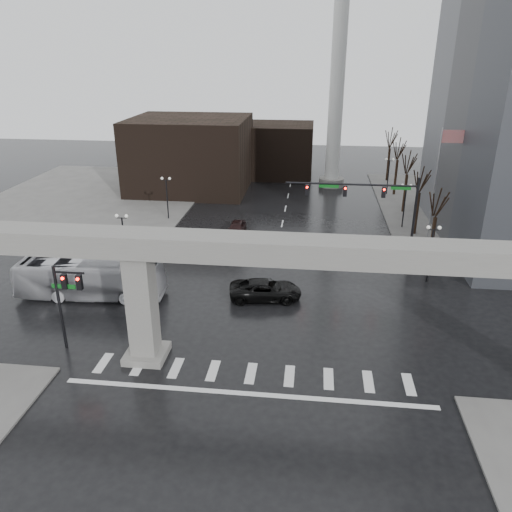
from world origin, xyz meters
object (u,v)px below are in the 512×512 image
object	(u,v)px
city_bus	(90,278)
pickup_truck	(265,290)
far_car	(237,229)
signal_mast_arm	(374,200)

from	to	relation	value
city_bus	pickup_truck	bearing A→B (deg)	-88.57
pickup_truck	far_car	xyz separation A→B (m)	(-4.58, 14.57, -0.07)
pickup_truck	signal_mast_arm	bearing A→B (deg)	-50.38
pickup_truck	city_bus	size ratio (longest dim) A/B	0.49
signal_mast_arm	city_bus	distance (m)	25.93
signal_mast_arm	pickup_truck	xyz separation A→B (m)	(-9.09, -9.69, -5.03)
pickup_truck	far_car	world-z (taller)	pickup_truck
city_bus	far_car	size ratio (longest dim) A/B	2.75
signal_mast_arm	far_car	size ratio (longest dim) A/B	2.82
pickup_truck	far_car	bearing A→B (deg)	10.26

